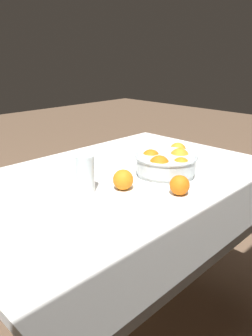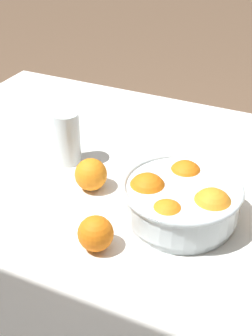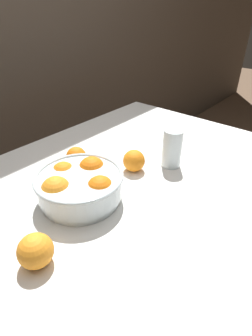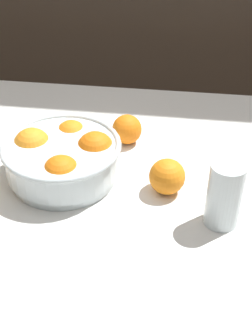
# 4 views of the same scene
# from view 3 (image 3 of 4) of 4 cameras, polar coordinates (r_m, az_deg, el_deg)

# --- Properties ---
(ground_plane) EXTENTS (12.00, 12.00, 0.00)m
(ground_plane) POSITION_cam_3_polar(r_m,az_deg,el_deg) (1.44, 0.67, -29.32)
(ground_plane) COLOR brown
(dining_table) EXTENTS (1.35, 1.02, 0.77)m
(dining_table) POSITION_cam_3_polar(r_m,az_deg,el_deg) (0.89, 0.94, -7.59)
(dining_table) COLOR white
(dining_table) RESTS_ON ground_plane
(fruit_bowl) EXTENTS (0.25, 0.25, 0.10)m
(fruit_bowl) POSITION_cam_3_polar(r_m,az_deg,el_deg) (0.77, -10.06, -3.60)
(fruit_bowl) COLOR silver
(fruit_bowl) RESTS_ON dining_table
(juice_glass) EXTENTS (0.07, 0.07, 0.14)m
(juice_glass) POSITION_cam_3_polar(r_m,az_deg,el_deg) (0.93, 9.95, 3.85)
(juice_glass) COLOR #F4A314
(juice_glass) RESTS_ON dining_table
(orange_loose_near_bowl) EXTENTS (0.08, 0.08, 0.08)m
(orange_loose_near_bowl) POSITION_cam_3_polar(r_m,az_deg,el_deg) (0.63, -19.09, -16.66)
(orange_loose_near_bowl) COLOR orange
(orange_loose_near_bowl) RESTS_ON dining_table
(orange_loose_front) EXTENTS (0.08, 0.08, 0.08)m
(orange_loose_front) POSITION_cam_3_polar(r_m,az_deg,el_deg) (0.90, 1.74, 1.60)
(orange_loose_front) COLOR orange
(orange_loose_front) RESTS_ON dining_table
(orange_loose_aside) EXTENTS (0.07, 0.07, 0.07)m
(orange_loose_aside) POSITION_cam_3_polar(r_m,az_deg,el_deg) (0.94, -10.76, 2.43)
(orange_loose_aside) COLOR orange
(orange_loose_aside) RESTS_ON dining_table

